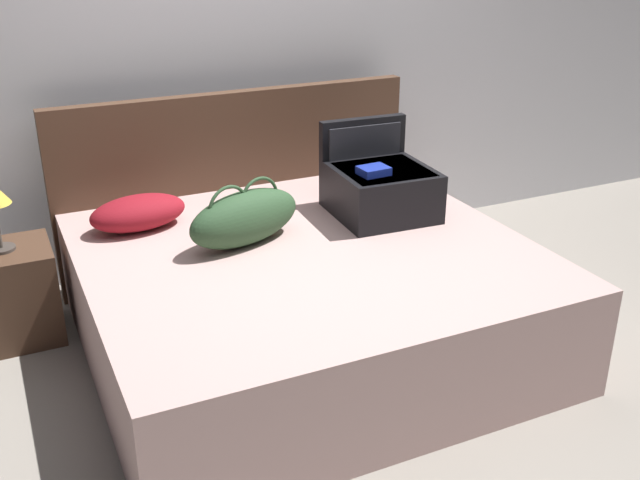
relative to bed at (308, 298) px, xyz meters
The scene contains 8 objects.
ground_plane 0.48m from the bed, 90.00° to the right, with size 12.00×12.00×0.00m, color gray.
back_wall 1.62m from the bed, 90.00° to the left, with size 8.00×0.10×2.60m, color silver.
bed is the anchor object (origin of this frame).
headboard 1.02m from the bed, 90.00° to the left, with size 2.07×0.08×1.07m, color #4C3323.
hard_case_large 0.71m from the bed, 25.69° to the left, with size 0.51×0.53×0.46m.
duffel_bag 0.49m from the bed, 143.14° to the left, with size 0.64×0.38×0.31m.
pillow_near_headboard 0.94m from the bed, 138.66° to the left, with size 0.48×0.27×0.17m, color maroon.
nightstand 1.47m from the bed, 151.85° to the left, with size 0.44×0.40×0.48m, color #4C3323.
Camera 1 is at (-1.28, -2.49, 1.95)m, focal length 41.66 mm.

